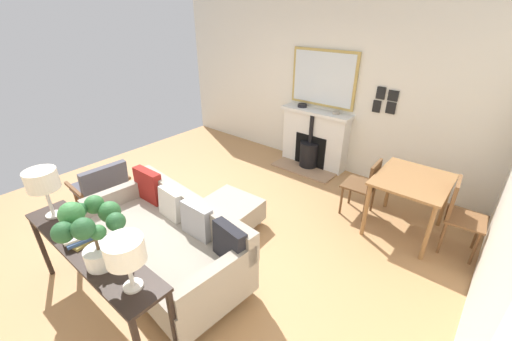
{
  "coord_description": "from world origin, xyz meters",
  "views": [
    {
      "loc": [
        2.1,
        2.68,
        2.56
      ],
      "look_at": [
        -0.64,
        0.42,
        0.72
      ],
      "focal_mm": 22.4,
      "sensor_mm": 36.0,
      "label": 1
    }
  ],
  "objects": [
    {
      "name": "console_table",
      "position": [
        1.39,
        0.27,
        0.68
      ],
      "size": [
        0.35,
        1.84,
        0.77
      ],
      "color": "black",
      "rests_on": "ground"
    },
    {
      "name": "dining_chair_near_fireplace",
      "position": [
        -1.62,
        1.48,
        0.49
      ],
      "size": [
        0.42,
        0.42,
        0.81
      ],
      "color": "brown",
      "rests_on": "ground"
    },
    {
      "name": "photo_gallery_row",
      "position": [
        -2.69,
        1.2,
        1.32
      ],
      "size": [
        0.02,
        0.34,
        0.38
      ],
      "color": "black"
    },
    {
      "name": "potted_plant",
      "position": [
        1.42,
        0.57,
        1.12
      ],
      "size": [
        0.51,
        0.44,
        0.57
      ],
      "color": "silver",
      "rests_on": "console_table"
    },
    {
      "name": "sofa",
      "position": [
        0.66,
        0.27,
        0.35
      ],
      "size": [
        1.07,
        2.02,
        0.84
      ],
      "color": "#B2B2B7",
      "rests_on": "ground"
    },
    {
      "name": "mantel_bowl_near",
      "position": [
        -2.58,
        -0.14,
        1.03
      ],
      "size": [
        0.16,
        0.16,
        0.05
      ],
      "color": "black",
      "rests_on": "fireplace"
    },
    {
      "name": "armchair_accent",
      "position": [
        0.54,
        -1.32,
        0.41
      ],
      "size": [
        0.7,
        0.62,
        0.73
      ],
      "color": "brown",
      "rests_on": "ground"
    },
    {
      "name": "mirror_over_mantel",
      "position": [
        -2.67,
        0.16,
        1.51
      ],
      "size": [
        0.04,
        1.15,
        0.9
      ],
      "color": "tan"
    },
    {
      "name": "mantel_bowl_far",
      "position": [
        -2.58,
        0.5,
        1.03
      ],
      "size": [
        0.12,
        0.12,
        0.04
      ],
      "color": "#9E9384",
      "rests_on": "fireplace"
    },
    {
      "name": "ground_plane",
      "position": [
        0.0,
        0.0,
        -0.0
      ],
      "size": [
        5.52,
        5.87,
        0.01
      ],
      "primitive_type": "cube",
      "color": "#A87A4C"
    },
    {
      "name": "fireplace",
      "position": [
        -2.54,
        0.16,
        0.45
      ],
      "size": [
        0.66,
        1.24,
        1.0
      ],
      "color": "#9E7A5B",
      "rests_on": "ground"
    },
    {
      "name": "table_lamp_far_end",
      "position": [
        1.39,
        0.96,
        1.09
      ],
      "size": [
        0.27,
        0.27,
        0.42
      ],
      "color": "beige",
      "rests_on": "console_table"
    },
    {
      "name": "table_lamp_near_end",
      "position": [
        1.39,
        -0.42,
        1.15
      ],
      "size": [
        0.28,
        0.28,
        0.49
      ],
      "color": "beige",
      "rests_on": "console_table"
    },
    {
      "name": "dining_table",
      "position": [
        -1.62,
        2.02,
        0.64
      ],
      "size": [
        0.91,
        0.8,
        0.75
      ],
      "color": "olive",
      "rests_on": "ground"
    },
    {
      "name": "wall_left",
      "position": [
        -2.76,
        0.0,
        1.38
      ],
      "size": [
        0.12,
        5.87,
        2.76
      ],
      "primitive_type": "cube",
      "color": "silver",
      "rests_on": "ground"
    },
    {
      "name": "dining_chair_by_back_wall",
      "position": [
        -1.61,
        2.55,
        0.52
      ],
      "size": [
        0.43,
        0.43,
        0.88
      ],
      "color": "brown",
      "rests_on": "ground"
    },
    {
      "name": "book_stack",
      "position": [
        1.39,
        0.16,
        0.81
      ],
      "size": [
        0.3,
        0.23,
        0.08
      ],
      "color": "olive",
      "rests_on": "console_table"
    },
    {
      "name": "ottoman",
      "position": [
        -0.34,
        0.29,
        0.23
      ],
      "size": [
        0.57,
        0.69,
        0.37
      ],
      "color": "#B2B2B7",
      "rests_on": "ground"
    }
  ]
}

